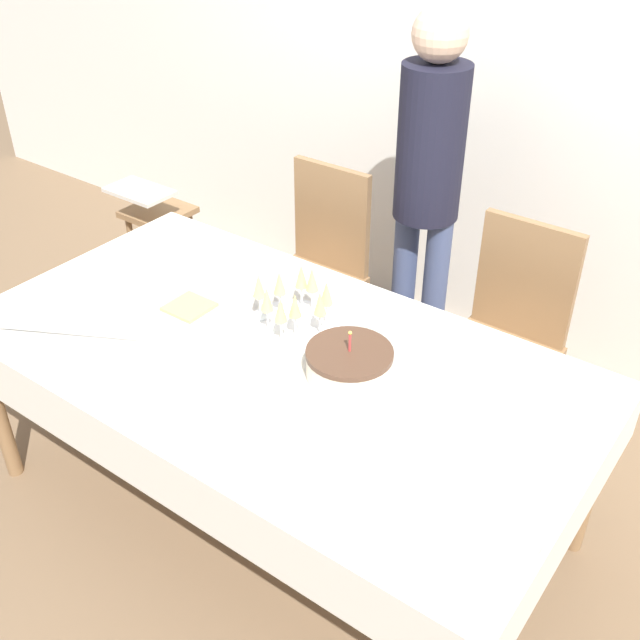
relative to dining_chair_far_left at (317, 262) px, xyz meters
name	(u,v)px	position (x,y,z in m)	size (l,w,h in m)	color
ground_plane	(279,506)	(0.47, -0.89, -0.53)	(12.00, 12.00, 0.00)	brown
wall_back	(506,61)	(0.47, 0.75, 0.82)	(8.00, 0.05, 2.70)	silver
dining_table	(274,376)	(0.47, -0.89, 0.11)	(2.12, 1.14, 0.74)	silver
dining_chair_far_left	(317,262)	(0.00, 0.00, 0.00)	(0.42, 0.42, 0.96)	olive
dining_chair_far_right	(508,331)	(0.94, 0.00, 0.00)	(0.42, 0.42, 0.96)	olive
birthday_cake	(349,364)	(0.75, -0.84, 0.26)	(0.28, 0.28, 0.18)	beige
champagne_tray	(294,303)	(0.43, -0.72, 0.30)	(0.33, 0.33, 0.18)	silver
plate_stack_main	(205,369)	(0.37, -1.10, 0.23)	(0.26, 0.26, 0.03)	white
cake_knife	(337,428)	(0.86, -1.07, 0.21)	(0.28, 0.14, 0.00)	silver
fork_pile	(149,322)	(0.02, -1.01, 0.22)	(0.17, 0.08, 0.02)	silver
napkin_pile	(189,307)	(0.05, -0.85, 0.21)	(0.15, 0.15, 0.01)	#E0D166
person_standing	(429,172)	(0.42, 0.21, 0.48)	(0.28, 0.28, 1.66)	#3F4C72
high_chair	(157,225)	(-0.95, -0.11, -0.05)	(0.33, 0.35, 0.71)	olive
gift_bag	(62,332)	(-0.98, -0.76, -0.37)	(0.20, 0.12, 0.32)	orange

